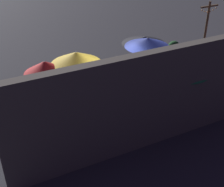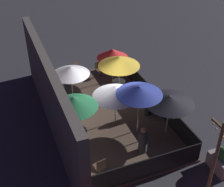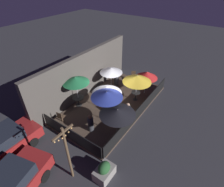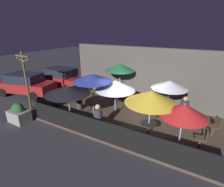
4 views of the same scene
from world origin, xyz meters
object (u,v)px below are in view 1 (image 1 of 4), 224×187
patio_umbrella_3 (147,42)px  dining_table_1 (78,87)px  patio_chair_0 (33,104)px  patio_chair_2 (30,122)px  patio_umbrella_4 (45,67)px  patio_umbrella_6 (136,62)px  patron_2 (172,73)px  light_post (206,31)px  patio_umbrella_1 (76,58)px  patron_0 (117,70)px  patio_chair_3 (212,92)px  planter_box (173,51)px  patio_umbrella_2 (96,88)px  patio_umbrella_5 (144,40)px  patio_umbrella_0 (184,67)px  dining_table_0 (179,105)px  patio_chair_1 (113,107)px  patron_1 (76,124)px

patio_umbrella_3 → dining_table_1: (3.24, -0.42, -1.66)m
patio_chair_0 → patio_chair_2: patio_chair_2 is taller
patio_umbrella_4 → patio_umbrella_6: (-3.59, 1.30, 0.03)m
patron_2 → light_post: bearing=-146.8°
patio_umbrella_1 → patron_0: size_ratio=1.65×
patio_chair_3 → planter_box: size_ratio=0.84×
patio_umbrella_2 → patio_umbrella_5: 5.20m
patio_umbrella_0 → patio_umbrella_1: size_ratio=1.12×
patio_umbrella_1 → dining_table_0: (-3.09, 3.24, -1.38)m
patio_umbrella_6 → planter_box: patio_umbrella_6 is taller
patio_chair_1 → patio_chair_0: bearing=40.0°
patio_umbrella_3 → patio_umbrella_6: bearing=36.3°
patio_umbrella_6 → patron_1: size_ratio=1.64×
patio_umbrella_2 → patio_chair_1: bearing=-155.8°
patio_umbrella_4 → planter_box: size_ratio=1.86×
patio_chair_1 → patio_umbrella_3: bearing=-74.4°
patio_chair_1 → patio_chair_2: patio_chair_1 is taller
patio_umbrella_2 → light_post: 8.16m
patron_1 → patio_chair_2: bearing=-66.1°
patio_chair_1 → patio_chair_3: (-4.43, 0.81, -0.03)m
patio_chair_0 → patio_chair_2: (0.42, 1.22, 0.02)m
patio_chair_1 → planter_box: planter_box is taller
patio_umbrella_3 → patio_chair_3: 3.58m
patio_chair_0 → patron_1: patron_1 is taller
patio_umbrella_0 → patio_umbrella_5: bearing=-100.4°
patio_umbrella_2 → patron_0: bearing=-128.5°
dining_table_0 → patron_2: patron_2 is taller
patio_umbrella_2 → dining_table_1: (-0.21, -2.52, -1.25)m
patio_umbrella_3 → patron_2: size_ratio=1.92×
patron_2 → patio_chair_2: bearing=16.9°
light_post → patron_2: bearing=22.8°
patron_0 → patio_chair_3: bearing=-78.5°
dining_table_0 → patio_umbrella_2: bearing=-12.3°
patio_chair_0 → light_post: (-9.50, -0.80, 1.36)m
patron_1 → patron_2: patron_1 is taller
patio_umbrella_0 → patio_chair_3: size_ratio=2.76×
patio_umbrella_6 → patio_chair_1: 2.25m
dining_table_0 → patio_chair_3: size_ratio=0.96×
dining_table_0 → patio_chair_2: patio_chair_2 is taller
patio_umbrella_3 → patio_chair_0: patio_umbrella_3 is taller
patio_umbrella_6 → patron_2: 2.57m
patio_umbrella_1 → patio_umbrella_3: patio_umbrella_3 is taller
patio_chair_3 → patio_chair_2: bearing=-18.6°
patio_umbrella_1 → light_post: size_ratio=0.64×
dining_table_1 → patio_chair_3: (-5.12, 2.92, -0.09)m
patio_chair_2 → light_post: (-9.92, -2.02, 1.34)m
patio_chair_1 → light_post: light_post is taller
dining_table_1 → planter_box: bearing=-164.7°
patio_umbrella_3 → planter_box: size_ratio=2.26×
patio_umbrella_6 → dining_table_0: bearing=111.0°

